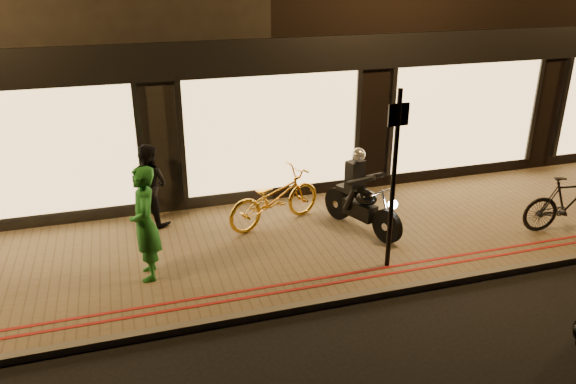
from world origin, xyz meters
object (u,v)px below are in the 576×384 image
(bicycle_gold, at_px, (274,198))
(sign_post, at_px, (394,172))
(person_green, at_px, (145,224))
(motorcycle, at_px, (361,199))

(bicycle_gold, bearing_deg, sign_post, -166.55)
(sign_post, relative_size, person_green, 1.59)
(motorcycle, distance_m, bicycle_gold, 1.65)
(motorcycle, bearing_deg, sign_post, -115.68)
(motorcycle, bearing_deg, person_green, 167.45)
(person_green, bearing_deg, sign_post, 79.69)
(motorcycle, distance_m, person_green, 4.02)
(motorcycle, height_order, bicycle_gold, motorcycle)
(bicycle_gold, distance_m, person_green, 2.83)
(bicycle_gold, relative_size, person_green, 1.08)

